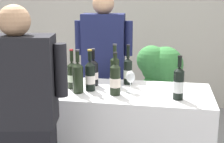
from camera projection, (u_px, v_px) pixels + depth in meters
wall_back at (134, 17)px, 4.90m from camera, size 8.00×0.10×2.80m
wine_bottle_0 at (78, 76)px, 2.38m from camera, size 0.08×0.08×0.34m
wine_bottle_1 at (93, 72)px, 2.59m from camera, size 0.08×0.08×0.31m
wine_bottle_2 at (72, 75)px, 2.51m from camera, size 0.08×0.08×0.32m
wine_bottle_3 at (128, 71)px, 2.62m from camera, size 0.07×0.07×0.34m
wine_bottle_4 at (6, 76)px, 2.48m from camera, size 0.07×0.07×0.30m
wine_bottle_5 at (90, 76)px, 2.44m from camera, size 0.08×0.08×0.33m
wine_bottle_6 at (22, 76)px, 2.45m from camera, size 0.07×0.07×0.32m
wine_bottle_7 at (35, 75)px, 2.50m from camera, size 0.08×0.08×0.31m
wine_bottle_8 at (115, 70)px, 2.57m from camera, size 0.08×0.08×0.35m
wine_bottle_9 at (179, 83)px, 2.23m from camera, size 0.08×0.08×0.32m
wine_bottle_10 at (115, 79)px, 2.34m from camera, size 0.08×0.08×0.33m
wine_glass at (131, 78)px, 2.40m from camera, size 0.07×0.07×0.17m
ice_bucket at (30, 66)px, 2.78m from camera, size 0.24×0.24×0.24m
person_server at (104, 84)px, 3.13m from camera, size 0.56×0.27×1.75m
person_guest at (23, 139)px, 2.03m from camera, size 0.60×0.32×1.67m
potted_shrub at (160, 75)px, 3.80m from camera, size 0.55×0.57×1.16m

